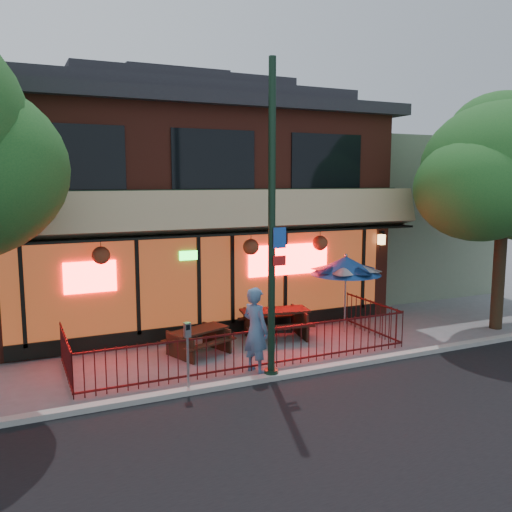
# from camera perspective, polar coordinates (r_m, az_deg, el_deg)

# --- Properties ---
(ground) EXTENTS (80.00, 80.00, 0.00)m
(ground) POSITION_cam_1_polar(r_m,az_deg,el_deg) (12.89, 0.80, -12.14)
(ground) COLOR gray
(ground) RESTS_ON ground
(curb) EXTENTS (80.00, 0.25, 0.12)m
(curb) POSITION_cam_1_polar(r_m,az_deg,el_deg) (12.45, 1.81, -12.60)
(curb) COLOR #999993
(curb) RESTS_ON ground
(restaurant_building) EXTENTS (12.96, 9.49, 8.05)m
(restaurant_building) POSITION_cam_1_polar(r_m,az_deg,el_deg) (18.77, -8.59, 6.98)
(restaurant_building) COLOR maroon
(restaurant_building) RESTS_ON ground
(neighbor_building) EXTENTS (6.00, 7.00, 6.00)m
(neighbor_building) POSITION_cam_1_polar(r_m,az_deg,el_deg) (23.46, 12.72, 4.33)
(neighbor_building) COLOR slate
(neighbor_building) RESTS_ON ground
(patio_fence) EXTENTS (8.44, 2.62, 1.00)m
(patio_fence) POSITION_cam_1_polar(r_m,az_deg,el_deg) (13.12, -0.15, -8.87)
(patio_fence) COLOR #410E0E
(patio_fence) RESTS_ON ground
(street_light) EXTENTS (0.43, 0.32, 7.00)m
(street_light) POSITION_cam_1_polar(r_m,az_deg,el_deg) (11.81, 1.68, 1.72)
(street_light) COLOR black
(street_light) RESTS_ON ground
(street_tree_right) EXTENTS (4.80, 4.80, 7.02)m
(street_tree_right) POSITION_cam_1_polar(r_m,az_deg,el_deg) (17.55, 24.71, 8.99)
(street_tree_right) COLOR #332819
(street_tree_right) RESTS_ON ground
(picnic_table_left) EXTENTS (1.86, 1.65, 0.66)m
(picnic_table_left) POSITION_cam_1_polar(r_m,az_deg,el_deg) (14.10, -6.05, -8.54)
(picnic_table_left) COLOR black
(picnic_table_left) RESTS_ON ground
(picnic_table_right) EXTENTS (2.11, 1.75, 0.81)m
(picnic_table_right) POSITION_cam_1_polar(r_m,az_deg,el_deg) (15.42, 2.00, -6.67)
(picnic_table_right) COLOR black
(picnic_table_right) RESTS_ON ground
(patio_umbrella) EXTENTS (2.04, 2.04, 2.33)m
(patio_umbrella) POSITION_cam_1_polar(r_m,az_deg,el_deg) (15.86, 9.44, -0.98)
(patio_umbrella) COLOR gray
(patio_umbrella) RESTS_ON ground
(pedestrian) EXTENTS (0.71, 0.86, 2.02)m
(pedestrian) POSITION_cam_1_polar(r_m,az_deg,el_deg) (12.60, -0.04, -7.80)
(pedestrian) COLOR #4C7099
(pedestrian) RESTS_ON ground
(parking_meter_near) EXTENTS (0.14, 0.12, 1.51)m
(parking_meter_near) POSITION_cam_1_polar(r_m,az_deg,el_deg) (11.54, -7.21, -9.31)
(parking_meter_near) COLOR gray
(parking_meter_near) RESTS_ON ground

